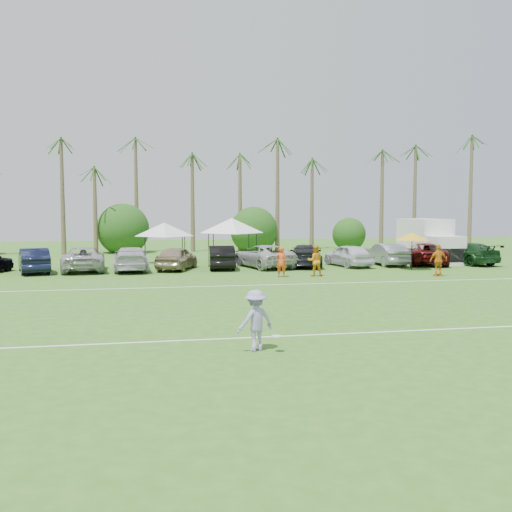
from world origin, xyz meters
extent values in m
plane|color=#35651E|center=(0.00, 0.00, 0.00)|extent=(120.00, 120.00, 0.00)
cube|color=white|center=(0.00, 2.00, 0.01)|extent=(80.00, 0.10, 0.01)
cube|color=white|center=(0.00, 14.00, 0.01)|extent=(80.00, 0.10, 0.01)
cone|color=brown|center=(-12.00, 38.00, 5.00)|extent=(0.44, 0.44, 10.00)
cone|color=brown|center=(-8.00, 38.00, 5.50)|extent=(0.44, 0.44, 11.00)
cone|color=brown|center=(-4.00, 38.00, 4.00)|extent=(0.44, 0.44, 8.00)
cone|color=brown|center=(0.00, 38.00, 4.50)|extent=(0.44, 0.44, 9.00)
cone|color=brown|center=(4.00, 38.00, 5.00)|extent=(0.44, 0.44, 10.00)
cone|color=brown|center=(8.00, 38.00, 5.50)|extent=(0.44, 0.44, 11.00)
cone|color=brown|center=(13.00, 38.00, 4.00)|extent=(0.44, 0.44, 8.00)
cone|color=brown|center=(18.00, 38.00, 4.50)|extent=(0.44, 0.44, 9.00)
cone|color=brown|center=(23.00, 38.00, 5.00)|extent=(0.44, 0.44, 10.00)
cone|color=brown|center=(27.00, 38.00, 5.50)|extent=(0.44, 0.44, 11.00)
cylinder|color=brown|center=(-6.00, 39.00, 0.70)|extent=(0.30, 0.30, 1.40)
sphere|color=#194413|center=(-6.00, 39.00, 1.80)|extent=(4.00, 4.00, 4.00)
cylinder|color=brown|center=(6.00, 39.00, 0.70)|extent=(0.30, 0.30, 1.40)
sphere|color=#194413|center=(6.00, 39.00, 1.80)|extent=(4.00, 4.00, 4.00)
cylinder|color=brown|center=(16.00, 39.00, 0.70)|extent=(0.30, 0.30, 1.40)
sphere|color=#194413|center=(16.00, 39.00, 1.80)|extent=(4.00, 4.00, 4.00)
imported|color=#EB531A|center=(3.82, 17.32, 0.89)|extent=(0.77, 0.65, 1.79)
imported|color=orange|center=(5.89, 17.39, 0.92)|extent=(0.97, 0.79, 1.85)
imported|color=orange|center=(13.05, 15.93, 0.95)|extent=(1.13, 0.51, 1.89)
cube|color=white|center=(17.03, 25.43, 2.02)|extent=(2.53, 4.56, 2.46)
cube|color=white|center=(17.08, 22.28, 1.03)|extent=(2.29, 1.80, 2.06)
cube|color=black|center=(17.09, 21.54, 0.74)|extent=(2.27, 0.33, 0.98)
cube|color=#E5590C|center=(18.27, 25.44, 1.57)|extent=(0.04, 1.57, 0.88)
cylinder|color=black|center=(16.10, 22.46, 0.44)|extent=(0.31, 0.89, 0.88)
cylinder|color=black|center=(18.06, 22.49, 0.44)|extent=(0.31, 0.89, 0.88)
cylinder|color=black|center=(16.03, 26.59, 0.44)|extent=(0.31, 0.89, 0.88)
cylinder|color=black|center=(18.00, 26.62, 0.44)|extent=(0.31, 0.89, 0.88)
cylinder|color=black|center=(-4.02, 26.02, 1.00)|extent=(0.06, 0.06, 2.00)
cylinder|color=black|center=(-1.22, 26.02, 1.00)|extent=(0.06, 0.06, 2.00)
cylinder|color=black|center=(-4.02, 28.81, 1.00)|extent=(0.06, 0.06, 2.00)
cylinder|color=black|center=(-1.22, 28.81, 1.00)|extent=(0.06, 0.06, 2.00)
pyramid|color=silver|center=(-2.62, 27.41, 3.00)|extent=(4.32, 4.32, 1.00)
cylinder|color=black|center=(0.76, 25.30, 1.11)|extent=(0.06, 0.06, 2.22)
cylinder|color=black|center=(3.88, 25.30, 1.11)|extent=(0.06, 0.06, 2.22)
cylinder|color=black|center=(0.76, 28.42, 1.11)|extent=(0.06, 0.06, 2.22)
cylinder|color=black|center=(3.88, 28.42, 1.11)|extent=(0.06, 0.06, 2.22)
pyramid|color=white|center=(2.32, 26.86, 3.33)|extent=(4.79, 4.79, 1.11)
cylinder|color=black|center=(13.15, 19.61, 1.10)|extent=(0.05, 0.05, 2.21)
cone|color=gold|center=(13.15, 19.61, 2.21)|extent=(2.21, 2.21, 0.50)
imported|color=#9F91CE|center=(-0.97, 0.41, 0.85)|extent=(1.26, 1.00, 1.71)
cylinder|color=white|center=(-0.44, 0.10, 0.45)|extent=(0.27, 0.27, 0.03)
imported|color=black|center=(-10.87, 22.51, 0.78)|extent=(2.76, 4.99, 1.56)
imported|color=#ACACAC|center=(-7.90, 22.90, 0.78)|extent=(3.00, 5.78, 1.56)
imported|color=#BBBABF|center=(-4.94, 22.45, 0.78)|extent=(2.41, 5.46, 1.56)
imported|color=gray|center=(-1.98, 22.61, 0.78)|extent=(3.30, 4.93, 1.56)
imported|color=black|center=(0.99, 22.79, 0.78)|extent=(2.00, 4.84, 1.56)
imported|color=#BABBBC|center=(3.95, 22.90, 0.78)|extent=(3.86, 6.06, 1.56)
imported|color=black|center=(6.91, 22.98, 0.78)|extent=(3.46, 5.74, 1.56)
imported|color=silver|center=(9.88, 22.57, 0.78)|extent=(2.58, 4.82, 1.56)
imported|color=gray|center=(12.84, 22.94, 0.78)|extent=(1.67, 4.73, 1.56)
imported|color=#470A0B|center=(15.80, 22.85, 0.78)|extent=(4.28, 6.14, 1.56)
imported|color=#143918|center=(18.77, 22.50, 0.78)|extent=(3.21, 5.70, 1.56)
camera|label=1|loc=(-3.92, -14.99, 3.93)|focal=40.00mm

